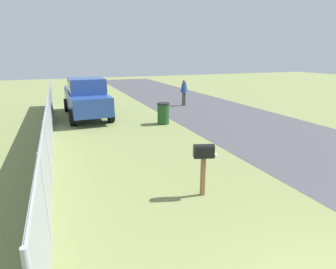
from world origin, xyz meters
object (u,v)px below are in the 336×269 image
object	(u,v)px
mailbox	(204,155)
pedestrian	(184,91)
trash_bin	(163,113)
pickup_truck	(86,97)

from	to	relation	value
mailbox	pedestrian	xyz separation A→B (m)	(11.09, -4.61, -0.05)
mailbox	trash_bin	bearing A→B (deg)	3.90
mailbox	trash_bin	xyz separation A→B (m)	(6.95, -1.62, -0.50)
pickup_truck	pedestrian	distance (m)	6.36
pickup_truck	trash_bin	distance (m)	4.39
pickup_truck	mailbox	bearing A→B (deg)	7.55
mailbox	pedestrian	world-z (taller)	pedestrian
mailbox	pickup_truck	xyz separation A→B (m)	(9.85, 1.62, 0.09)
trash_bin	mailbox	bearing A→B (deg)	166.88
pickup_truck	pedestrian	size ratio (longest dim) A/B	3.30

